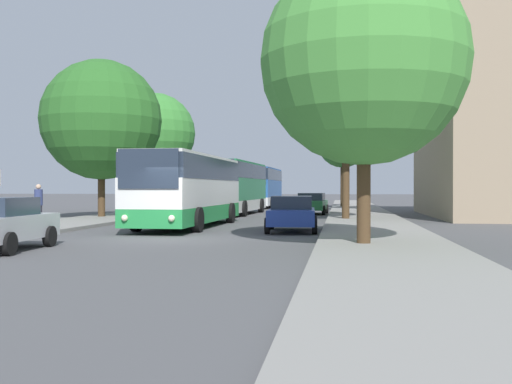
% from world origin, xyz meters
% --- Properties ---
extents(ground_plane, '(300.00, 300.00, 0.00)m').
position_xyz_m(ground_plane, '(0.00, 0.00, 0.00)').
color(ground_plane, '#4C4C4F').
rests_on(ground_plane, ground).
extents(sidewalk_right, '(4.00, 120.00, 0.15)m').
position_xyz_m(sidewalk_right, '(7.00, 0.00, 0.07)').
color(sidewalk_right, gray).
rests_on(sidewalk_right, ground_plane).
extents(bus_front, '(2.99, 10.98, 3.20)m').
position_xyz_m(bus_front, '(-1.08, 6.49, 1.71)').
color(bus_front, '#238942').
rests_on(bus_front, ground_plane).
extents(bus_middle, '(3.09, 10.80, 3.45)m').
position_xyz_m(bus_middle, '(-1.28, 19.42, 1.84)').
color(bus_middle, silver).
rests_on(bus_middle, ground_plane).
extents(bus_rear, '(2.92, 10.70, 3.52)m').
position_xyz_m(bus_rear, '(-1.34, 33.67, 1.87)').
color(bus_rear, silver).
rests_on(bus_rear, ground_plane).
extents(parked_car_right_near, '(2.14, 4.21, 1.43)m').
position_xyz_m(parked_car_right_near, '(3.78, 4.21, 0.75)').
color(parked_car_right_near, '#233D9E').
rests_on(parked_car_right_near, ground_plane).
extents(parked_car_right_far, '(2.22, 4.33, 1.41)m').
position_xyz_m(parked_car_right_far, '(3.80, 20.41, 0.74)').
color(parked_car_right_far, '#236B38').
rests_on(parked_car_right_far, ground_plane).
extents(pedestrian_waiting_far, '(0.36, 0.36, 1.77)m').
position_xyz_m(pedestrian_waiting_far, '(-7.46, 4.96, 1.05)').
color(pedestrian_waiting_far, '#23232D').
rests_on(pedestrian_waiting_far, sidewalk_left).
extents(tree_left_near, '(6.75, 6.75, 8.81)m').
position_xyz_m(tree_left_near, '(-7.63, 12.38, 5.58)').
color(tree_left_near, '#47331E').
rests_on(tree_left_near, sidewalk_left).
extents(tree_left_far, '(6.07, 6.07, 8.78)m').
position_xyz_m(tree_left_far, '(-8.19, 23.99, 5.89)').
color(tree_left_far, '#513D23').
rests_on(tree_left_far, sidewalk_left).
extents(tree_right_near, '(4.37, 4.37, 7.72)m').
position_xyz_m(tree_right_near, '(5.92, 32.35, 5.66)').
color(tree_right_near, '#47331E').
rests_on(tree_right_near, sidewalk_right).
extents(tree_right_mid, '(5.12, 5.12, 8.28)m').
position_xyz_m(tree_right_mid, '(5.98, 12.08, 5.85)').
color(tree_right_mid, '#47331E').
rests_on(tree_right_mid, sidewalk_right).
extents(tree_right_far, '(6.05, 6.05, 8.30)m').
position_xyz_m(tree_right_far, '(6.37, -2.10, 5.42)').
color(tree_right_far, '#47331E').
rests_on(tree_right_far, sidewalk_right).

